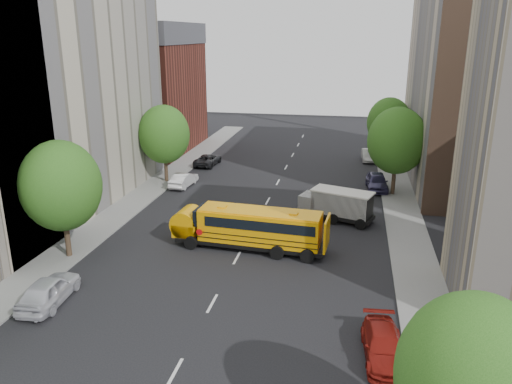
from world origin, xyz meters
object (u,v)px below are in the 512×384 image
(parked_car_0, at_px, (49,290))
(parked_car_1, at_px, (184,180))
(street_tree_3, at_px, (473,378))
(street_tree_4, at_px, (397,141))
(school_bus, at_px, (249,226))
(parked_car_2, at_px, (208,160))
(parked_car_3, at_px, (384,346))
(street_tree_5, at_px, (389,123))
(street_tree_1, at_px, (61,186))
(safari_truck, at_px, (337,204))
(street_tree_2, at_px, (164,134))
(parked_car_5, at_px, (368,155))
(parked_car_4, at_px, (377,181))

(parked_car_0, height_order, parked_car_1, parked_car_0)
(street_tree_3, height_order, parked_car_0, street_tree_3)
(street_tree_4, relative_size, school_bus, 0.77)
(parked_car_2, bearing_deg, parked_car_3, 122.75)
(street_tree_5, relative_size, parked_car_0, 1.63)
(street_tree_1, xyz_separation_m, parked_car_1, (2.20, 16.85, -4.27))
(safari_truck, bearing_deg, street_tree_2, 174.55)
(street_tree_5, distance_m, parked_car_5, 4.58)
(street_tree_4, distance_m, street_tree_5, 12.01)
(parked_car_1, bearing_deg, street_tree_5, -141.49)
(street_tree_2, relative_size, street_tree_3, 1.08)
(street_tree_2, distance_m, parked_car_3, 32.41)
(school_bus, relative_size, parked_car_3, 2.37)
(street_tree_5, bearing_deg, parked_car_5, 157.38)
(street_tree_3, distance_m, parked_car_2, 44.07)
(street_tree_5, bearing_deg, parked_car_2, -166.32)
(parked_car_3, relative_size, parked_car_4, 0.94)
(street_tree_4, bearing_deg, street_tree_2, 180.00)
(safari_truck, xyz_separation_m, parked_car_2, (-14.95, 14.80, -0.70))
(street_tree_1, relative_size, parked_car_4, 1.69)
(parked_car_5, bearing_deg, street_tree_1, -126.31)
(street_tree_3, height_order, street_tree_5, street_tree_5)
(street_tree_1, height_order, parked_car_5, street_tree_1)
(street_tree_2, bearing_deg, street_tree_3, -55.49)
(parked_car_5, bearing_deg, parked_car_2, -165.73)
(street_tree_3, bearing_deg, parked_car_1, 122.69)
(parked_car_2, height_order, parked_car_5, parked_car_5)
(street_tree_5, relative_size, parked_car_5, 1.86)
(street_tree_2, height_order, parked_car_4, street_tree_2)
(safari_truck, xyz_separation_m, parked_car_4, (3.45, 9.01, -0.53))
(street_tree_3, height_order, parked_car_2, street_tree_3)
(school_bus, relative_size, parked_car_0, 2.27)
(street_tree_3, relative_size, parked_car_1, 1.72)
(school_bus, bearing_deg, parked_car_1, 129.45)
(street_tree_5, relative_size, parked_car_2, 1.65)
(street_tree_5, distance_m, parked_car_1, 24.11)
(parked_car_2, xyz_separation_m, parked_car_4, (18.40, -5.79, 0.17))
(street_tree_1, relative_size, street_tree_5, 1.05)
(safari_truck, relative_size, parked_car_2, 1.36)
(street_tree_1, distance_m, street_tree_5, 37.20)
(street_tree_5, xyz_separation_m, parked_car_1, (-19.80, -13.15, -4.02))
(parked_car_1, bearing_deg, parked_car_2, -85.08)
(street_tree_1, xyz_separation_m, street_tree_5, (22.00, 30.00, -0.25))
(street_tree_2, relative_size, school_bus, 0.74)
(street_tree_4, bearing_deg, street_tree_5, 90.00)
(safari_truck, height_order, parked_car_2, safari_truck)
(street_tree_1, relative_size, street_tree_2, 1.03)
(parked_car_4, bearing_deg, parked_car_0, -129.83)
(street_tree_1, relative_size, parked_car_5, 1.95)
(street_tree_3, relative_size, parked_car_5, 1.76)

